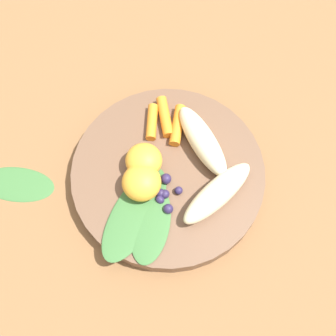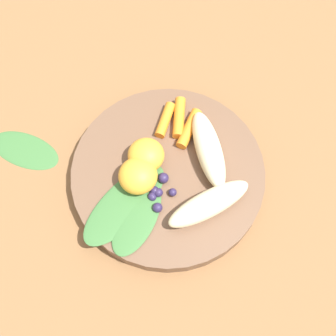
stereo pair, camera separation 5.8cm
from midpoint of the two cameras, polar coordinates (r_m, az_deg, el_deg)
ground_plane at (r=0.62m, az=-2.69°, el=-1.64°), size 2.40×2.40×0.00m
bowl at (r=0.60m, az=-2.74°, el=-1.19°), size 0.26×0.26×0.03m
banana_peeled_left at (r=0.59m, az=1.63°, el=3.17°), size 0.12×0.04×0.03m
banana_peeled_right at (r=0.56m, az=3.39°, el=-3.55°), size 0.07×0.12×0.03m
orange_segment_near at (r=0.57m, az=-6.31°, el=-2.17°), size 0.05×0.05×0.04m
orange_segment_far at (r=0.58m, az=-5.96°, el=0.64°), size 0.05×0.05×0.04m
carrot_front at (r=0.61m, az=-1.49°, el=5.18°), size 0.06×0.05×0.02m
carrot_mid_left at (r=0.62m, az=-3.09°, el=6.25°), size 0.06×0.03×0.01m
carrot_mid_right at (r=0.62m, az=-4.76°, el=5.56°), size 0.05×0.04×0.01m
blueberry_pile at (r=0.57m, az=-3.20°, el=-3.60°), size 0.05×0.04×0.01m
kale_leaf_left at (r=0.57m, az=-7.15°, el=-6.07°), size 0.13×0.14×0.00m
kale_leaf_right at (r=0.57m, az=-5.15°, el=-7.52°), size 0.11×0.10×0.00m
kale_leaf_stray at (r=0.65m, az=-21.18°, el=-2.18°), size 0.10×0.11×0.01m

